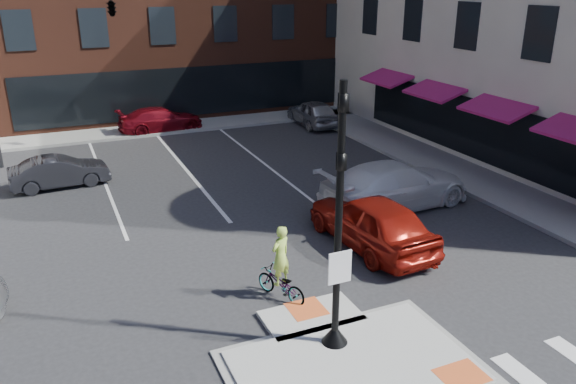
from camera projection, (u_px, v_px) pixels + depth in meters
name	position (u px, v px, depth m)	size (l,w,h in m)	color
ground	(343.00, 356.00, 12.56)	(120.00, 120.00, 0.00)	#28282B
refuge_island	(348.00, 361.00, 12.32)	(5.40, 4.65, 0.13)	gray
sidewalk_e	(446.00, 166.00, 25.14)	(3.00, 24.00, 0.15)	gray
sidewalk_n	(204.00, 123.00, 32.49)	(26.00, 3.00, 0.15)	gray
building_far_left	(46.00, 11.00, 53.81)	(10.00, 12.00, 10.00)	slate
signal_pole	(338.00, 255.00, 12.06)	(0.60, 0.60, 5.98)	black
mast_arm_signal	(78.00, 21.00, 24.46)	(6.10, 2.24, 8.00)	black
red_sedan	(371.00, 221.00, 17.48)	(2.01, 4.98, 1.70)	maroon
white_pickup	(395.00, 185.00, 20.50)	(2.39, 5.89, 1.71)	white
bg_car_dark	(60.00, 172.00, 22.61)	(1.33, 3.81, 1.26)	#2A2A30
bg_car_silver	(313.00, 113.00, 32.12)	(1.75, 4.35, 1.48)	#A5A8AC
bg_car_red	(161.00, 119.00, 30.88)	(1.86, 4.58, 1.33)	maroon
cyclist	(281.00, 275.00, 14.59)	(1.18, 1.71, 2.08)	#3F3F44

